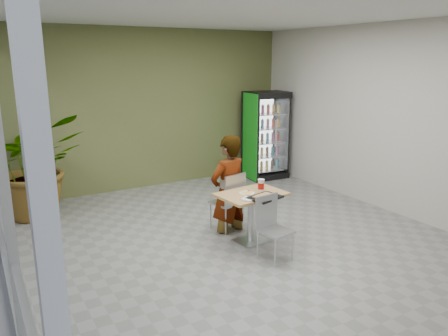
{
  "coord_description": "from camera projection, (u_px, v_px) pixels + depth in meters",
  "views": [
    {
      "loc": [
        -3.16,
        -4.9,
        2.6
      ],
      "look_at": [
        0.04,
        0.61,
        1.0
      ],
      "focal_mm": 35.0,
      "sensor_mm": 36.0,
      "label": 1
    }
  ],
  "objects": [
    {
      "name": "pizza_plate",
      "position": [
        247.0,
        192.0,
        6.16
      ],
      "size": [
        0.31,
        0.28,
        0.03
      ],
      "color": "silver",
      "rests_on": "dining_table"
    },
    {
      "name": "chair_near",
      "position": [
        271.0,
        222.0,
        5.75
      ],
      "size": [
        0.43,
        0.43,
        0.86
      ],
      "rotation": [
        0.0,
        0.0,
        0.14
      ],
      "color": "#B0B2B5",
      "rests_on": "ground"
    },
    {
      "name": "room_envelope",
      "position": [
        244.0,
        135.0,
        5.89
      ],
      "size": [
        6.0,
        7.0,
        3.2
      ],
      "primitive_type": null,
      "color": "beige",
      "rests_on": "ground"
    },
    {
      "name": "dining_table",
      "position": [
        251.0,
        208.0,
        6.23
      ],
      "size": [
        0.99,
        0.74,
        0.75
      ],
      "rotation": [
        0.0,
        0.0,
        0.1
      ],
      "color": "tan",
      "rests_on": "ground"
    },
    {
      "name": "beverage_fridge",
      "position": [
        266.0,
        135.0,
        9.64
      ],
      "size": [
        0.93,
        0.75,
        1.91
      ],
      "rotation": [
        0.0,
        0.0,
        -0.1
      ],
      "color": "black",
      "rests_on": "ground"
    },
    {
      "name": "soda_cup",
      "position": [
        261.0,
        185.0,
        6.26
      ],
      "size": [
        0.1,
        0.1,
        0.17
      ],
      "color": "silver",
      "rests_on": "dining_table"
    },
    {
      "name": "napkin_stack",
      "position": [
        248.0,
        199.0,
        5.88
      ],
      "size": [
        0.21,
        0.21,
        0.02
      ],
      "primitive_type": "cube",
      "rotation": [
        0.0,
        0.0,
        0.5
      ],
      "color": "silver",
      "rests_on": "dining_table"
    },
    {
      "name": "chair_far",
      "position": [
        231.0,
        198.0,
        6.65
      ],
      "size": [
        0.49,
        0.49,
        0.93
      ],
      "rotation": [
        0.0,
        0.0,
        3.35
      ],
      "color": "#B0B2B5",
      "rests_on": "ground"
    },
    {
      "name": "potted_plant",
      "position": [
        35.0,
        165.0,
        7.24
      ],
      "size": [
        1.6,
        1.38,
        1.76
      ],
      "primitive_type": "imported",
      "rotation": [
        0.0,
        0.0,
        0.01
      ],
      "color": "#285A24",
      "rests_on": "ground"
    },
    {
      "name": "seated_woman",
      "position": [
        228.0,
        193.0,
        6.66
      ],
      "size": [
        0.74,
        0.56,
        1.8
      ],
      "primitive_type": "imported",
      "rotation": [
        0.0,
        0.0,
        3.35
      ],
      "color": "black",
      "rests_on": "ground"
    },
    {
      "name": "ground",
      "position": [
        243.0,
        245.0,
        6.28
      ],
      "size": [
        7.0,
        7.0,
        0.0
      ],
      "primitive_type": "plane",
      "color": "gray",
      "rests_on": "ground"
    },
    {
      "name": "cafeteria_tray",
      "position": [
        265.0,
        197.0,
        5.94
      ],
      "size": [
        0.51,
        0.43,
        0.03
      ],
      "primitive_type": "cube",
      "rotation": [
        0.0,
        0.0,
        0.26
      ],
      "color": "black",
      "rests_on": "dining_table"
    }
  ]
}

